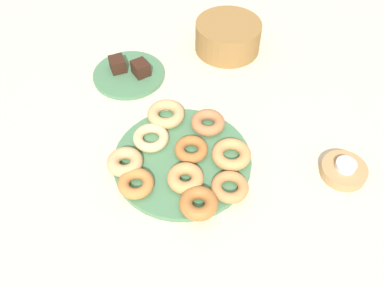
{
  "coord_description": "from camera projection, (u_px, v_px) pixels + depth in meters",
  "views": [
    {
      "loc": [
        0.49,
        -0.36,
        0.79
      ],
      "look_at": [
        0.0,
        0.03,
        0.04
      ],
      "focal_mm": 38.47,
      "sensor_mm": 36.0,
      "label": 1
    }
  ],
  "objects": [
    {
      "name": "donut_3",
      "position": [
        137.0,
        185.0,
        0.91
      ],
      "size": [
        0.11,
        0.11,
        0.03
      ],
      "primitive_type": "torus",
      "rotation": [
        0.0,
        0.0,
        2.64
      ],
      "color": "#BC7A3D",
      "rests_on": "donut_plate"
    },
    {
      "name": "basket",
      "position": [
        228.0,
        36.0,
        1.24
      ],
      "size": [
        0.26,
        0.26,
        0.09
      ],
      "primitive_type": "cylinder",
      "rotation": [
        0.0,
        0.0,
        0.38
      ],
      "color": "olive",
      "rests_on": "ground_plane"
    },
    {
      "name": "cake_plate",
      "position": [
        129.0,
        75.0,
        1.19
      ],
      "size": [
        0.21,
        0.21,
        0.01
      ],
      "primitive_type": "cylinder",
      "color": "#4C7F56",
      "rests_on": "ground_plane"
    },
    {
      "name": "donut_6",
      "position": [
        166.0,
        114.0,
        1.05
      ],
      "size": [
        0.14,
        0.14,
        0.03
      ],
      "primitive_type": "torus",
      "rotation": [
        0.0,
        0.0,
        0.87
      ],
      "color": "tan",
      "rests_on": "donut_plate"
    },
    {
      "name": "donut_5",
      "position": [
        151.0,
        138.0,
        1.01
      ],
      "size": [
        0.11,
        0.11,
        0.02
      ],
      "primitive_type": "torus",
      "rotation": [
        0.0,
        0.0,
        2.86
      ],
      "color": "#EABC84",
      "rests_on": "donut_plate"
    },
    {
      "name": "donut_4",
      "position": [
        208.0,
        123.0,
        1.04
      ],
      "size": [
        0.12,
        0.12,
        0.03
      ],
      "primitive_type": "torus",
      "rotation": [
        0.0,
        0.0,
        2.27
      ],
      "color": "#B27547",
      "rests_on": "donut_plate"
    },
    {
      "name": "candle_holder",
      "position": [
        343.0,
        171.0,
        0.96
      ],
      "size": [
        0.11,
        0.11,
        0.03
      ],
      "primitive_type": "cylinder",
      "color": "tan",
      "rests_on": "ground_plane"
    },
    {
      "name": "brownie_far",
      "position": [
        141.0,
        68.0,
        1.17
      ],
      "size": [
        0.05,
        0.05,
        0.04
      ],
      "primitive_type": "cube",
      "rotation": [
        0.0,
        0.0,
        -0.11
      ],
      "color": "#381E14",
      "rests_on": "cake_plate"
    },
    {
      "name": "donut_8",
      "position": [
        125.0,
        162.0,
        0.95
      ],
      "size": [
        0.11,
        0.11,
        0.03
      ],
      "primitive_type": "torus",
      "rotation": [
        0.0,
        0.0,
        2.79
      ],
      "color": "tan",
      "rests_on": "donut_plate"
    },
    {
      "name": "donut_2",
      "position": [
        192.0,
        150.0,
        0.98
      ],
      "size": [
        0.09,
        0.09,
        0.02
      ],
      "primitive_type": "torus",
      "rotation": [
        0.0,
        0.0,
        3.03
      ],
      "color": "#AD6B33",
      "rests_on": "donut_plate"
    },
    {
      "name": "donut_plate",
      "position": [
        182.0,
        160.0,
        0.99
      ],
      "size": [
        0.33,
        0.33,
        0.01
      ],
      "primitive_type": "cylinder",
      "color": "#4C7F56",
      "rests_on": "ground_plane"
    },
    {
      "name": "tealight",
      "position": [
        346.0,
        165.0,
        0.94
      ],
      "size": [
        0.05,
        0.05,
        0.01
      ],
      "primitive_type": "cylinder",
      "color": "silver",
      "rests_on": "candle_holder"
    },
    {
      "name": "ground_plane",
      "position": [
        182.0,
        162.0,
        0.99
      ],
      "size": [
        2.4,
        2.4,
        0.0
      ],
      "primitive_type": "plane",
      "color": "beige"
    },
    {
      "name": "brownie_near",
      "position": [
        118.0,
        64.0,
        1.18
      ],
      "size": [
        0.06,
        0.05,
        0.04
      ],
      "primitive_type": "cube",
      "rotation": [
        0.0,
        0.0,
        -0.32
      ],
      "color": "#381E14",
      "rests_on": "cake_plate"
    },
    {
      "name": "donut_1",
      "position": [
        231.0,
        154.0,
        0.97
      ],
      "size": [
        0.12,
        0.12,
        0.03
      ],
      "primitive_type": "torus",
      "rotation": [
        0.0,
        0.0,
        1.88
      ],
      "color": "tan",
      "rests_on": "donut_plate"
    },
    {
      "name": "donut_7",
      "position": [
        199.0,
        203.0,
        0.88
      ],
      "size": [
        0.12,
        0.12,
        0.03
      ],
      "primitive_type": "torus",
      "rotation": [
        0.0,
        0.0,
        5.42
      ],
      "color": "#AD6B33",
      "rests_on": "donut_plate"
    },
    {
      "name": "donut_9",
      "position": [
        230.0,
        187.0,
        0.91
      ],
      "size": [
        0.12,
        0.12,
        0.02
      ],
      "primitive_type": "torus",
      "rotation": [
        0.0,
        0.0,
        0.6
      ],
      "color": "#C6844C",
      "rests_on": "donut_plate"
    },
    {
      "name": "donut_0",
      "position": [
        185.0,
        178.0,
        0.92
      ],
      "size": [
        0.12,
        0.12,
        0.03
      ],
      "primitive_type": "torus",
      "rotation": [
        0.0,
        0.0,
        3.85
      ],
      "color": "tan",
      "rests_on": "donut_plate"
    }
  ]
}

